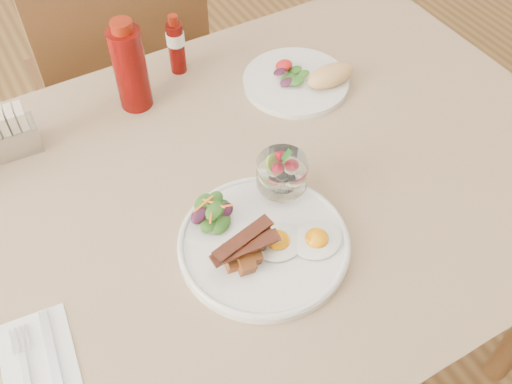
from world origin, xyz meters
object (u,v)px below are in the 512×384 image
object	(u,v)px
main_plate	(264,244)
fruit_cup	(282,173)
table	(238,217)
ketchup_bottle	(130,68)
sugar_caddy	(8,135)
chair_far	(124,81)
hot_sauce_bottle	(176,45)
second_plate	(304,79)

from	to	relation	value
main_plate	fruit_cup	size ratio (longest dim) A/B	3.18
main_plate	fruit_cup	bearing A→B (deg)	43.62
table	main_plate	distance (m)	0.17
table	ketchup_bottle	distance (m)	0.35
ketchup_bottle	sugar_caddy	bearing A→B (deg)	-177.72
chair_far	hot_sauce_bottle	distance (m)	0.43
sugar_caddy	ketchup_bottle	bearing A→B (deg)	6.13
table	ketchup_bottle	xyz separation A→B (m)	(-0.07, 0.30, 0.18)
main_plate	hot_sauce_bottle	bearing A→B (deg)	81.25
main_plate	ketchup_bottle	distance (m)	0.44
ketchup_bottle	sugar_caddy	world-z (taller)	ketchup_bottle
ketchup_bottle	hot_sauce_bottle	size ratio (longest dim) A/B	1.43
chair_far	hot_sauce_bottle	xyz separation A→B (m)	(0.05, -0.31, 0.29)
chair_far	sugar_caddy	distance (m)	0.56
table	main_plate	bearing A→B (deg)	-100.46
fruit_cup	sugar_caddy	bearing A→B (deg)	137.06
fruit_cup	sugar_caddy	xyz separation A→B (m)	(-0.37, 0.35, -0.02)
fruit_cup	ketchup_bottle	world-z (taller)	ketchup_bottle
main_plate	ketchup_bottle	world-z (taller)	ketchup_bottle
table	sugar_caddy	distance (m)	0.45
table	chair_far	distance (m)	0.68
table	main_plate	size ratio (longest dim) A/B	4.75
ketchup_bottle	chair_far	bearing A→B (deg)	79.27
main_plate	fruit_cup	distance (m)	0.12
fruit_cup	hot_sauce_bottle	xyz separation A→B (m)	(-0.00, 0.41, 0.00)
main_plate	sugar_caddy	world-z (taller)	sugar_caddy
chair_far	ketchup_bottle	bearing A→B (deg)	-100.73
chair_far	fruit_cup	size ratio (longest dim) A/B	10.56
table	sugar_caddy	xyz separation A→B (m)	(-0.32, 0.29, 0.13)
main_plate	sugar_caddy	size ratio (longest dim) A/B	2.68
chair_far	fruit_cup	xyz separation A→B (m)	(0.05, -0.72, 0.29)
chair_far	main_plate	xyz separation A→B (m)	(-0.03, -0.80, 0.24)
table	sugar_caddy	world-z (taller)	sugar_caddy
hot_sauce_bottle	ketchup_bottle	bearing A→B (deg)	-154.81
ketchup_bottle	fruit_cup	bearing A→B (deg)	-70.98
chair_far	ketchup_bottle	xyz separation A→B (m)	(-0.07, -0.37, 0.32)
main_plate	table	bearing A→B (deg)	79.54
second_plate	sugar_caddy	bearing A→B (deg)	169.28
hot_sauce_bottle	sugar_caddy	world-z (taller)	hot_sauce_bottle
main_plate	fruit_cup	world-z (taller)	fruit_cup
main_plate	ketchup_bottle	xyz separation A→B (m)	(-0.04, 0.43, 0.08)
fruit_cup	ketchup_bottle	size ratio (longest dim) A/B	0.46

